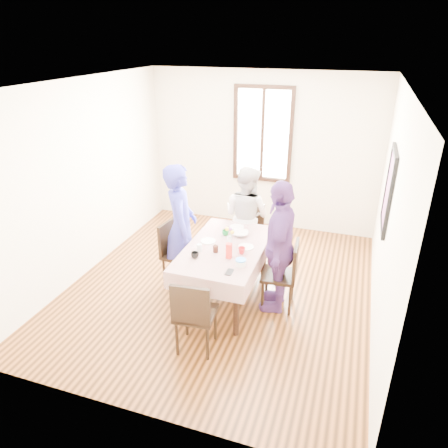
{
  "coord_description": "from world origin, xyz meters",
  "views": [
    {
      "loc": [
        1.59,
        -4.61,
        3.2
      ],
      "look_at": [
        0.15,
        -0.28,
        1.1
      ],
      "focal_mm": 33.14,
      "sensor_mm": 36.0,
      "label": 1
    }
  ],
  "objects_px": {
    "person_right": "(279,247)",
    "chair_near": "(196,313)",
    "chair_far": "(246,235)",
    "chair_right": "(279,275)",
    "person_left": "(180,227)",
    "chair_left": "(180,255)",
    "person_far": "(246,217)",
    "dining_table": "(225,273)"
  },
  "relations": [
    {
      "from": "chair_right",
      "to": "chair_far",
      "type": "distance_m",
      "value": 1.19
    },
    {
      "from": "dining_table",
      "to": "chair_near",
      "type": "xyz_separation_m",
      "value": [
        0.0,
        -1.01,
        0.08
      ]
    },
    {
      "from": "person_right",
      "to": "chair_right",
      "type": "bearing_deg",
      "value": 85.42
    },
    {
      "from": "chair_near",
      "to": "person_left",
      "type": "height_order",
      "value": "person_left"
    },
    {
      "from": "person_left",
      "to": "person_far",
      "type": "height_order",
      "value": "person_left"
    },
    {
      "from": "chair_far",
      "to": "person_right",
      "type": "relative_size",
      "value": 0.54
    },
    {
      "from": "chair_left",
      "to": "person_far",
      "type": "bearing_deg",
      "value": 147.03
    },
    {
      "from": "dining_table",
      "to": "person_far",
      "type": "distance_m",
      "value": 1.06
    },
    {
      "from": "person_left",
      "to": "person_right",
      "type": "bearing_deg",
      "value": -117.84
    },
    {
      "from": "chair_near",
      "to": "person_left",
      "type": "xyz_separation_m",
      "value": [
        -0.67,
        1.14,
        0.41
      ]
    },
    {
      "from": "person_far",
      "to": "person_right",
      "type": "xyz_separation_m",
      "value": [
        0.67,
        -0.94,
        0.09
      ]
    },
    {
      "from": "chair_near",
      "to": "person_far",
      "type": "distance_m",
      "value": 2.02
    },
    {
      "from": "chair_right",
      "to": "person_right",
      "type": "bearing_deg",
      "value": 85.57
    },
    {
      "from": "dining_table",
      "to": "chair_far",
      "type": "relative_size",
      "value": 1.61
    },
    {
      "from": "chair_near",
      "to": "person_right",
      "type": "bearing_deg",
      "value": 51.71
    },
    {
      "from": "chair_right",
      "to": "chair_far",
      "type": "height_order",
      "value": "same"
    },
    {
      "from": "chair_near",
      "to": "chair_right",
      "type": "bearing_deg",
      "value": 51.01
    },
    {
      "from": "chair_right",
      "to": "chair_near",
      "type": "bearing_deg",
      "value": 142.22
    },
    {
      "from": "chair_near",
      "to": "person_left",
      "type": "bearing_deg",
      "value": 114.88
    },
    {
      "from": "chair_right",
      "to": "chair_near",
      "type": "relative_size",
      "value": 1.0
    },
    {
      "from": "chair_far",
      "to": "person_left",
      "type": "height_order",
      "value": "person_left"
    },
    {
      "from": "dining_table",
      "to": "person_right",
      "type": "relative_size",
      "value": 0.86
    },
    {
      "from": "dining_table",
      "to": "person_left",
      "type": "relative_size",
      "value": 0.84
    },
    {
      "from": "dining_table",
      "to": "person_far",
      "type": "xyz_separation_m",
      "value": [
        0.0,
        0.99,
        0.39
      ]
    },
    {
      "from": "chair_far",
      "to": "person_right",
      "type": "distance_m",
      "value": 1.24
    },
    {
      "from": "chair_near",
      "to": "person_right",
      "type": "xyz_separation_m",
      "value": [
        0.67,
        1.05,
        0.39
      ]
    },
    {
      "from": "person_right",
      "to": "person_left",
      "type": "bearing_deg",
      "value": -98.47
    },
    {
      "from": "chair_far",
      "to": "chair_near",
      "type": "distance_m",
      "value": 2.01
    },
    {
      "from": "dining_table",
      "to": "person_far",
      "type": "height_order",
      "value": "person_far"
    },
    {
      "from": "chair_right",
      "to": "person_far",
      "type": "distance_m",
      "value": 1.21
    },
    {
      "from": "chair_far",
      "to": "person_far",
      "type": "height_order",
      "value": "person_far"
    },
    {
      "from": "chair_far",
      "to": "person_right",
      "type": "bearing_deg",
      "value": 128.98
    },
    {
      "from": "dining_table",
      "to": "chair_left",
      "type": "bearing_deg",
      "value": 168.79
    },
    {
      "from": "dining_table",
      "to": "chair_left",
      "type": "xyz_separation_m",
      "value": [
        -0.69,
        0.14,
        0.08
      ]
    },
    {
      "from": "person_right",
      "to": "chair_near",
      "type": "bearing_deg",
      "value": -37.23
    },
    {
      "from": "dining_table",
      "to": "chair_far",
      "type": "distance_m",
      "value": 1.01
    },
    {
      "from": "dining_table",
      "to": "chair_far",
      "type": "height_order",
      "value": "chair_far"
    },
    {
      "from": "chair_left",
      "to": "chair_right",
      "type": "xyz_separation_m",
      "value": [
        1.39,
        -0.09,
        0.0
      ]
    },
    {
      "from": "chair_left",
      "to": "person_left",
      "type": "distance_m",
      "value": 0.42
    },
    {
      "from": "chair_far",
      "to": "chair_near",
      "type": "relative_size",
      "value": 1.0
    },
    {
      "from": "chair_right",
      "to": "person_left",
      "type": "xyz_separation_m",
      "value": [
        -1.37,
        0.09,
        0.41
      ]
    },
    {
      "from": "dining_table",
      "to": "person_right",
      "type": "bearing_deg",
      "value": 3.88
    }
  ]
}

